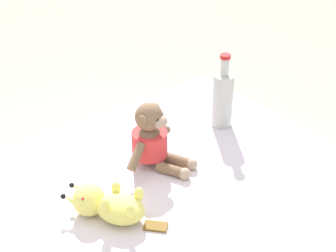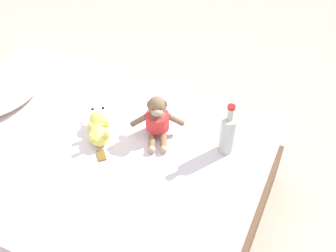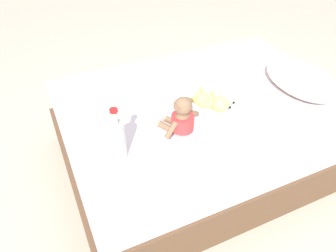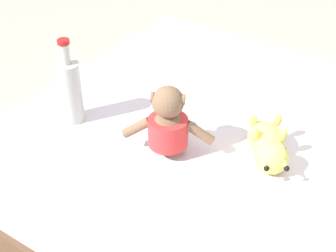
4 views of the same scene
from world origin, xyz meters
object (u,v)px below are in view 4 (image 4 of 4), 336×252
bed (273,203)px  plush_yellow_creature (268,146)px  plush_monkey (168,125)px  glass_bottle (70,90)px

bed → plush_yellow_creature: 0.33m
plush_monkey → glass_bottle: bearing=-83.8°
plush_monkey → glass_bottle: (0.04, -0.36, 0.02)m
plush_monkey → bed: bearing=129.4°
bed → plush_monkey: plush_monkey is taller
bed → plush_monkey: 0.52m
plush_yellow_creature → glass_bottle: glass_bottle is taller
plush_yellow_creature → bed: bearing=173.1°
plush_monkey → plush_yellow_creature: plush_monkey is taller
bed → plush_yellow_creature: plush_yellow_creature is taller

